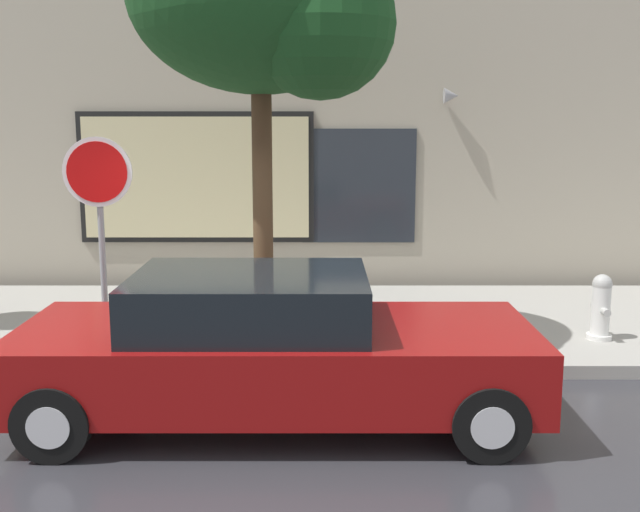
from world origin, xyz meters
The scene contains 7 objects.
ground_plane centered at (0.00, 0.00, 0.00)m, with size 60.00×60.00×0.00m, color #333338.
sidewalk centered at (0.00, 3.00, 0.07)m, with size 20.00×4.00×0.15m, color #A3A099.
building_facade centered at (-0.01, 5.50, 3.48)m, with size 20.00×0.67×7.00m.
parked_car centered at (0.49, -0.11, 0.68)m, with size 4.65×1.92×1.38m.
fire_hydrant centered at (4.28, 2.02, 0.54)m, with size 0.30×0.44×0.79m.
street_tree centered at (0.43, 1.72, 4.00)m, with size 2.89×2.46×5.03m.
stop_sign centered at (-1.47, 1.50, 1.85)m, with size 0.76×0.10×2.41m.
Camera 1 is at (0.94, -6.79, 2.74)m, focal length 42.84 mm.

